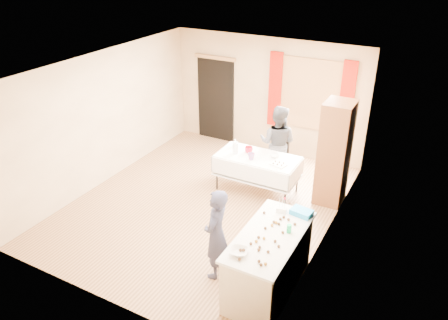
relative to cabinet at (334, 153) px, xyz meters
The scene contains 29 objects.
floor 2.55m from the cabinet, 147.94° to the right, with size 4.50×5.50×0.02m, color #9E7047.
ceiling 2.86m from the cabinet, 147.94° to the right, with size 4.50×5.50×0.02m, color white.
wall_back 2.52m from the cabinet, 142.74° to the left, with size 4.50×0.02×2.60m, color tan.
wall_front 4.49m from the cabinet, 116.41° to the right, with size 4.50×0.02×2.60m, color tan.
wall_left 4.44m from the cabinet, 163.66° to the right, with size 0.02×5.50×2.60m, color tan.
wall_right 1.32m from the cabinet, 77.78° to the right, with size 0.02×5.50×2.60m, color tan.
window_frame 1.85m from the cabinet, 123.89° to the left, with size 1.32×0.06×1.52m, color olive.
window_pane 1.84m from the cabinet, 124.16° to the left, with size 1.20×0.02×1.40m, color white.
curtain_left 2.33m from the cabinet, 141.19° to the left, with size 0.28×0.06×1.65m, color #931004.
curtain_right 1.53m from the cabinet, 98.39° to the left, with size 0.28×0.06×1.65m, color #931004.
doorway 3.61m from the cabinet, 155.73° to the left, with size 0.95×0.04×2.00m, color black.
door_lintel 3.75m from the cabinet, 156.16° to the left, with size 1.05×0.06×0.08m, color olive.
cabinet is the anchor object (origin of this frame).
counter 2.76m from the cabinet, 92.11° to the right, with size 0.77×1.62×0.91m.
party_table 1.49m from the cabinet, 165.37° to the right, with size 1.58×0.82×0.75m.
chair 1.56m from the cabinet, 159.11° to the left, with size 0.48×0.48×0.93m.
girl 2.95m from the cabinet, 107.42° to the right, with size 0.39×0.55×1.40m, color #242640.
woman 1.29m from the cabinet, 165.09° to the left, with size 0.81×0.65×1.56m, color black.
soda_can 2.55m from the cabinet, 87.82° to the right, with size 0.07×0.07×0.12m, color #108747.
mixing_bowl 3.27m from the cabinet, 95.21° to the right, with size 0.29×0.29×0.06m, color white.
foam_block 2.14m from the cabinet, 94.59° to the right, with size 0.15×0.10×0.08m, color white.
blue_basket 2.06m from the cabinet, 87.11° to the right, with size 0.30×0.20×0.08m, color #188DDD.
pitcher 1.84m from the cabinet, 166.06° to the right, with size 0.11×0.11×0.22m, color silver.
cup_red 1.61m from the cabinet, 169.82° to the right, with size 0.19×0.19×0.12m, color #B2071C.
cup_rainbow 1.51m from the cabinet, 159.61° to the right, with size 0.16×0.16×0.12m, color red.
small_bowl 1.10m from the cabinet, 167.91° to the right, with size 0.20×0.20×0.05m, color white.
pastry_tray 1.03m from the cabinet, 150.62° to the right, with size 0.28×0.20×0.02m, color white.
bottle 1.93m from the cabinet, behind, with size 0.10×0.10×0.17m, color white.
cake_balls 2.81m from the cabinet, 92.09° to the right, with size 0.53×1.15×0.04m.
Camera 1 is at (3.59, -5.92, 4.44)m, focal length 35.00 mm.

